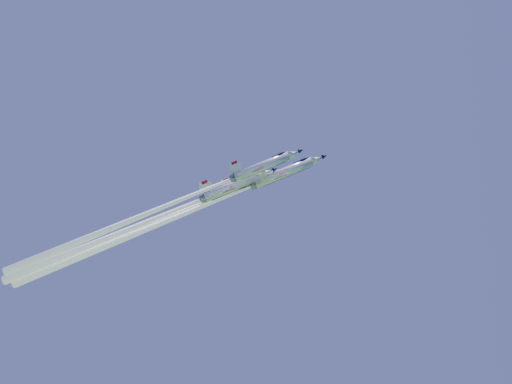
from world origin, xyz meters
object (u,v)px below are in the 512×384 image
(jet_left, at_px, (168,217))
(jet_slot, at_px, (148,221))
(jet_lead, at_px, (178,216))
(jet_right, at_px, (162,208))

(jet_left, distance_m, jet_slot, 5.61)
(jet_left, bearing_deg, jet_lead, 34.98)
(jet_right, height_order, jet_slot, jet_right)
(jet_lead, xyz_separation_m, jet_right, (-0.31, -6.89, 0.37))
(jet_right, distance_m, jet_slot, 7.36)
(jet_left, relative_size, jet_right, 0.93)
(jet_lead, xyz_separation_m, jet_left, (-3.82, 2.62, 0.54))
(jet_lead, relative_size, jet_left, 1.20)
(jet_lead, height_order, jet_right, jet_lead)
(jet_lead, distance_m, jet_right, 6.91)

